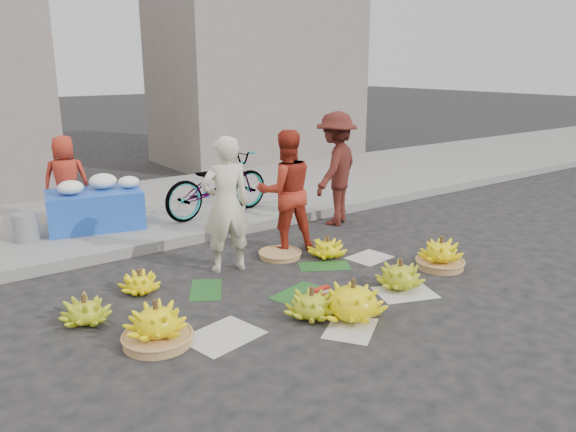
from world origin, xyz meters
TOP-DOWN VIEW (x-y plane):
  - ground at (0.00, 0.00)m, footprint 80.00×80.00m
  - curb at (0.00, 2.20)m, footprint 40.00×0.25m
  - sidewalk at (0.00, 4.30)m, footprint 40.00×4.00m
  - building_right at (4.50, 7.70)m, footprint 5.00×3.00m
  - newspaper_scatter at (0.00, -0.80)m, footprint 3.20×1.80m
  - banana_leaves at (-0.10, 0.20)m, footprint 2.00×1.00m
  - banana_bunch_0 at (-1.87, -0.38)m, footprint 0.64×0.64m
  - banana_bunch_1 at (-0.36, -0.77)m, footprint 0.53×0.53m
  - banana_bunch_2 at (-0.02, -1.03)m, footprint 0.81×0.81m
  - banana_bunch_3 at (0.96, -0.76)m, footprint 0.67×0.67m
  - banana_bunch_4 at (1.87, -0.60)m, footprint 0.65×0.65m
  - banana_bunch_5 at (0.96, 0.55)m, footprint 0.51×0.51m
  - banana_bunch_6 at (-2.28, 0.46)m, footprint 0.53×0.53m
  - banana_bunch_7 at (-1.53, 0.89)m, footprint 0.49×0.49m
  - basket_spare at (0.45, 0.93)m, footprint 0.66×0.66m
  - incense_stack at (0.07, -0.40)m, footprint 0.23×0.09m
  - vendor_cream at (-0.37, 0.92)m, footprint 0.69×0.52m
  - vendor_red at (0.70, 1.15)m, footprint 0.97×0.85m
  - man_striped at (2.11, 1.75)m, footprint 1.34×1.14m
  - flower_table at (-1.22, 3.38)m, footprint 1.50×1.11m
  - grey_bucket at (-2.23, 3.29)m, footprint 0.34×0.34m
  - flower_vendor at (-1.48, 3.87)m, footprint 0.78×0.64m
  - bicycle at (0.62, 2.95)m, footprint 0.89×2.01m

SIDE VIEW (x-z plane):
  - ground at x=0.00m, z-range 0.00..0.00m
  - newspaper_scatter at x=0.00m, z-range 0.00..0.01m
  - banana_leaves at x=-0.10m, z-range 0.00..0.01m
  - basket_spare at x=0.45m, z-range 0.00..0.06m
  - incense_stack at x=0.07m, z-range 0.01..0.10m
  - sidewalk at x=0.00m, z-range 0.00..0.12m
  - curb at x=0.00m, z-range 0.00..0.15m
  - banana_bunch_7 at x=-1.53m, z-range -0.02..0.26m
  - banana_bunch_5 at x=0.96m, z-range -0.02..0.28m
  - banana_bunch_6 at x=-2.28m, z-range -0.02..0.28m
  - banana_bunch_1 at x=-0.36m, z-range -0.02..0.31m
  - banana_bunch_3 at x=0.96m, z-range -0.02..0.34m
  - banana_bunch_4 at x=1.87m, z-range -0.03..0.38m
  - banana_bunch_0 at x=-1.87m, z-range -0.03..0.41m
  - banana_bunch_2 at x=-0.02m, z-range -0.02..0.41m
  - grey_bucket at x=-2.23m, z-range 0.12..0.51m
  - flower_table at x=-1.22m, z-range 0.05..0.84m
  - bicycle at x=0.62m, z-range 0.12..1.14m
  - flower_vendor at x=-1.48m, z-range 0.12..1.48m
  - vendor_red at x=0.70m, z-range 0.00..1.67m
  - vendor_cream at x=-0.37m, z-range 0.00..1.70m
  - man_striped at x=2.11m, z-range 0.00..1.80m
  - building_right at x=4.50m, z-range 0.00..5.00m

